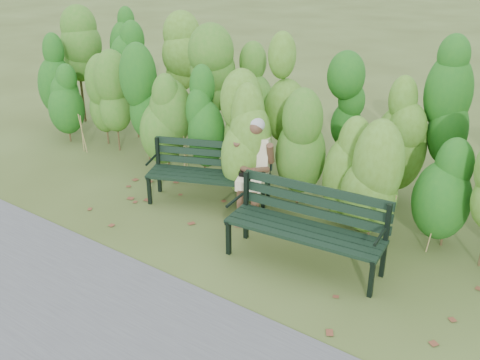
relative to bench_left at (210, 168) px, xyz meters
The scene contains 7 objects.
ground 1.32m from the bench_left, 43.99° to the right, with size 80.00×80.00×0.00m, color #3B471C.
footpath 3.21m from the bench_left, 73.93° to the right, with size 60.00×2.50×0.01m, color #474749.
hedge_band 1.53m from the bench_left, 49.11° to the left, with size 11.04×1.67×2.42m.
leaf_litter 1.44m from the bench_left, 43.63° to the right, with size 5.82×2.25×0.01m.
bench_left is the anchor object (origin of this frame).
bench_right 2.02m from the bench_left, 17.40° to the right, with size 1.91×0.81×0.93m.
seated_woman 0.73m from the bench_left, ahead, with size 0.65×0.87×1.35m.
Camera 1 is at (3.73, -4.89, 3.73)m, focal length 42.00 mm.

